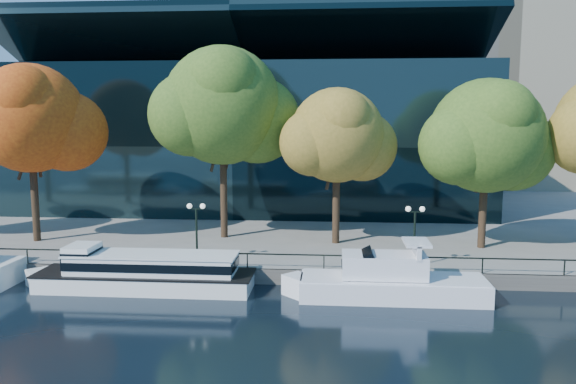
# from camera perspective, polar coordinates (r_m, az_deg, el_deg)

# --- Properties ---
(ground) EXTENTS (160.00, 160.00, 0.00)m
(ground) POSITION_cam_1_polar(r_m,az_deg,el_deg) (34.33, -4.98, -10.73)
(ground) COLOR black
(ground) RESTS_ON ground
(promenade) EXTENTS (90.00, 67.08, 1.00)m
(promenade) POSITION_cam_1_polar(r_m,az_deg,el_deg) (69.47, 0.04, -0.88)
(promenade) COLOR slate
(promenade) RESTS_ON ground
(railing) EXTENTS (88.20, 0.08, 0.99)m
(railing) POSITION_cam_1_polar(r_m,az_deg,el_deg) (36.87, -4.16, -6.29)
(railing) COLOR black
(railing) RESTS_ON promenade
(convention_building) EXTENTS (50.00, 24.57, 21.43)m
(convention_building) POSITION_cam_1_polar(r_m,az_deg,el_deg) (64.64, -3.84, 5.59)
(convention_building) COLOR black
(convention_building) RESTS_ON ground
(tour_boat) EXTENTS (14.87, 3.32, 2.82)m
(tour_boat) POSITION_cam_1_polar(r_m,az_deg,el_deg) (36.76, -14.84, -7.76)
(tour_boat) COLOR white
(tour_boat) RESTS_ON ground
(cruiser_near) EXTENTS (12.24, 3.15, 3.55)m
(cruiser_near) POSITION_cam_1_polar(r_m,az_deg,el_deg) (34.39, 9.79, -8.86)
(cruiser_near) COLOR white
(cruiser_near) RESTS_ON ground
(tree_1) EXTENTS (10.57, 8.67, 13.92)m
(tree_1) POSITION_cam_1_polar(r_m,az_deg,el_deg) (48.08, -24.58, 6.61)
(tree_1) COLOR black
(tree_1) RESTS_ON promenade
(tree_2) EXTENTS (11.82, 9.70, 15.43)m
(tree_2) POSITION_cam_1_polar(r_m,az_deg,el_deg) (45.44, -6.45, 8.47)
(tree_2) COLOR black
(tree_2) RESTS_ON promenade
(tree_3) EXTENTS (9.09, 7.45, 12.04)m
(tree_3) POSITION_cam_1_polar(r_m,az_deg,el_deg) (43.21, 5.18, 5.55)
(tree_3) COLOR black
(tree_3) RESTS_ON promenade
(tree_4) EXTENTS (10.54, 8.64, 12.63)m
(tree_4) POSITION_cam_1_polar(r_m,az_deg,el_deg) (44.02, 19.72, 5.15)
(tree_4) COLOR black
(tree_4) RESTS_ON promenade
(lamp_1) EXTENTS (1.26, 0.36, 4.03)m
(lamp_1) POSITION_cam_1_polar(r_m,az_deg,el_deg) (38.36, -9.30, -2.70)
(lamp_1) COLOR black
(lamp_1) RESTS_ON promenade
(lamp_2) EXTENTS (1.26, 0.36, 4.03)m
(lamp_2) POSITION_cam_1_polar(r_m,az_deg,el_deg) (37.61, 12.76, -3.00)
(lamp_2) COLOR black
(lamp_2) RESTS_ON promenade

